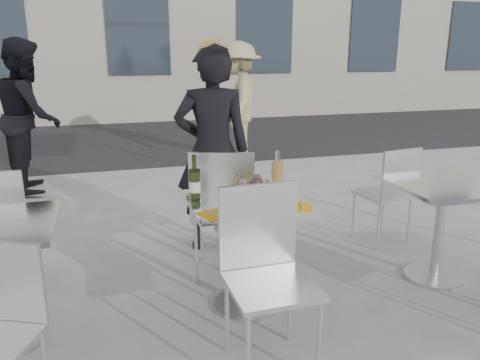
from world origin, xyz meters
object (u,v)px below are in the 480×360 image
object	(u,v)px
pedestrian_b	(239,102)
pizza_near	(263,206)
chair_far	(223,204)
side_table_right	(441,211)
wine_bottle	(195,183)
sugar_shaker	(269,187)
pedestrian_a	(29,116)
main_table	(246,232)
salad_plate	(241,195)
wineglass_white_a	(237,183)
carafe	(277,176)
wineglass_red_a	(256,184)
wineglass_red_b	(258,181)
napkin_right	(297,206)
pizza_far	(252,188)
woman_diner	(212,151)
side_chair_rfar	(391,188)
napkin_left	(216,214)
wineglass_white_b	(243,184)
chair_near	(265,261)

from	to	relation	value
pedestrian_b	pizza_near	size ratio (longest dim) A/B	5.27
chair_far	pizza_near	xyz separation A→B (m)	(0.11, -0.58, 0.17)
side_table_right	pedestrian_b	bearing A→B (deg)	94.74
wine_bottle	sugar_shaker	distance (m)	0.50
pedestrian_a	side_table_right	bearing A→B (deg)	-141.30
main_table	salad_plate	world-z (taller)	salad_plate
wine_bottle	wineglass_white_a	world-z (taller)	wine_bottle
pizza_near	carafe	distance (m)	0.33
wineglass_red_a	wineglass_red_b	world-z (taller)	same
main_table	wineglass_red_a	xyz separation A→B (m)	(0.07, 0.01, 0.32)
main_table	wineglass_red_a	world-z (taller)	wineglass_red_a
wineglass_red_b	napkin_right	bearing A→B (deg)	-53.79
pizza_far	wine_bottle	size ratio (longest dim) A/B	1.15
woman_diner	pedestrian_a	xyz separation A→B (m)	(-1.73, 2.32, 0.04)
chair_far	side_chair_rfar	size ratio (longest dim) A/B	1.14
pizza_far	napkin_left	xyz separation A→B (m)	(-0.35, -0.40, -0.01)
chair_far	sugar_shaker	size ratio (longest dim) A/B	9.39
salad_plate	sugar_shaker	xyz separation A→B (m)	(0.22, 0.08, 0.02)
chair_far	wine_bottle	size ratio (longest dim) A/B	3.41
pizza_near	side_table_right	bearing A→B (deg)	5.70
wineglass_white_b	wineglass_red_b	world-z (taller)	same
pedestrian_b	salad_plate	xyz separation A→B (m)	(-1.18, -4.22, -0.11)
side_chair_rfar	pizza_far	distance (m)	1.49
pizza_near	wineglass_white_a	xyz separation A→B (m)	(-0.11, 0.21, 0.10)
chair_near	wineglass_white_a	bearing A→B (deg)	87.54
side_chair_rfar	wine_bottle	distance (m)	1.93
main_table	napkin_right	distance (m)	0.39
wineglass_red_b	pizza_near	bearing A→B (deg)	-97.82
side_table_right	sugar_shaker	xyz separation A→B (m)	(-1.31, 0.10, 0.26)
main_table	wineglass_white_a	size ratio (longest dim) A/B	4.76
chair_far	wine_bottle	xyz separation A→B (m)	(-0.26, -0.32, 0.27)
pizza_far	wineglass_white_b	bearing A→B (deg)	-123.57
side_chair_rfar	napkin_left	world-z (taller)	side_chair_rfar
pedestrian_b	wine_bottle	distance (m)	4.38
chair_near	sugar_shaker	world-z (taller)	chair_near
pizza_far	wine_bottle	world-z (taller)	wine_bottle
side_chair_rfar	salad_plate	size ratio (longest dim) A/B	4.01
woman_diner	pedestrian_b	distance (m)	3.41
salad_plate	sugar_shaker	world-z (taller)	sugar_shaker
side_table_right	napkin_right	world-z (taller)	napkin_right
chair_far	wineglass_white_b	distance (m)	0.49
sugar_shaker	wineglass_white_a	world-z (taller)	wineglass_white_a
chair_far	wineglass_red_a	size ratio (longest dim) A/B	6.38
carafe	pizza_far	bearing A→B (deg)	144.38
wine_bottle	wineglass_white_b	world-z (taller)	wine_bottle
wineglass_white_b	pedestrian_b	bearing A→B (deg)	74.58
pizza_near	sugar_shaker	bearing A→B (deg)	63.75
chair_near	carafe	distance (m)	0.77
chair_far	wineglass_white_a	size ratio (longest dim) A/B	6.38
side_chair_rfar	wine_bottle	xyz separation A→B (m)	(-1.82, -0.54, 0.34)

